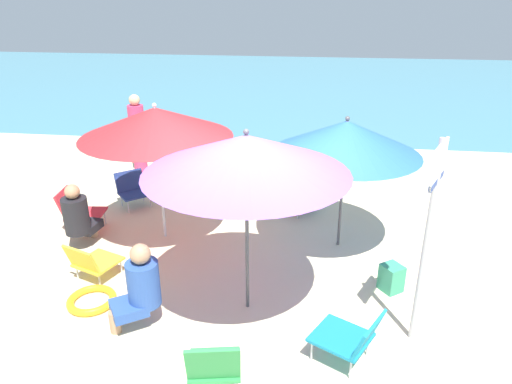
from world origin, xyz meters
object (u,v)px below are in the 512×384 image
at_px(beach_chair_e, 293,190).
at_px(beach_chair_c, 91,261).
at_px(beach_chair_b, 133,188).
at_px(person_b, 139,286).
at_px(person_c, 138,134).
at_px(umbrella_blue, 346,138).
at_px(swim_ring, 92,300).
at_px(beach_chair_f, 78,209).
at_px(beach_bag, 391,278).
at_px(beach_chair_a, 351,336).
at_px(beach_chair_d, 214,365).
at_px(warning_sign, 431,215).
at_px(umbrella_purple, 246,154).
at_px(umbrella_red, 156,122).
at_px(person_a, 78,216).

bearing_deg(beach_chair_e, beach_chair_c, -95.03).
bearing_deg(beach_chair_b, person_b, -19.13).
bearing_deg(person_c, beach_chair_b, 97.96).
bearing_deg(beach_chair_b, beach_chair_c, -33.44).
xyz_separation_m(umbrella_blue, swim_ring, (-2.88, -1.78, -1.55)).
distance_m(beach_chair_f, beach_bag, 4.59).
bearing_deg(umbrella_blue, swim_ring, -148.35).
xyz_separation_m(beach_chair_a, beach_chair_f, (-3.92, 2.31, 0.02)).
height_order(beach_chair_d, person_b, person_b).
xyz_separation_m(beach_chair_c, warning_sign, (3.78, -0.58, 1.15)).
bearing_deg(warning_sign, beach_chair_d, -127.01).
bearing_deg(beach_bag, beach_chair_e, 121.29).
bearing_deg(beach_chair_d, umbrella_purple, -15.04).
distance_m(beach_chair_c, warning_sign, 4.00).
bearing_deg(umbrella_red, umbrella_blue, 1.81).
height_order(umbrella_purple, person_a, umbrella_purple).
height_order(umbrella_blue, person_c, umbrella_blue).
bearing_deg(beach_chair_d, person_b, 37.63).
height_order(person_b, warning_sign, warning_sign).
height_order(beach_chair_c, person_b, person_b).
bearing_deg(umbrella_purple, beach_chair_d, -94.22).
bearing_deg(beach_chair_a, beach_chair_c, 10.44).
bearing_deg(person_b, person_c, -104.35).
bearing_deg(person_b, swim_ring, -55.19).
bearing_deg(swim_ring, person_a, 120.13).
xyz_separation_m(beach_chair_a, warning_sign, (0.67, 0.45, 1.11)).
relative_size(umbrella_purple, person_c, 1.37).
xyz_separation_m(umbrella_blue, beach_bag, (0.60, -1.04, -1.42)).
height_order(beach_chair_e, swim_ring, beach_chair_e).
distance_m(beach_chair_a, beach_chair_b, 4.75).
xyz_separation_m(beach_chair_a, swim_ring, (-2.93, 0.57, -0.27)).
relative_size(umbrella_red, beach_chair_a, 2.74).
xyz_separation_m(beach_chair_d, warning_sign, (1.88, 1.03, 1.08)).
bearing_deg(person_a, beach_chair_c, -138.14).
bearing_deg(swim_ring, umbrella_blue, 31.65).
bearing_deg(beach_chair_f, person_b, -55.19).
bearing_deg(beach_chair_b, beach_bag, 21.95).
relative_size(beach_chair_e, beach_bag, 2.37).
distance_m(beach_chair_e, beach_chair_f, 3.37).
distance_m(umbrella_red, person_c, 2.98).
height_order(beach_chair_f, beach_bag, beach_chair_f).
distance_m(beach_chair_b, swim_ring, 2.77).
relative_size(person_a, warning_sign, 0.44).
xyz_separation_m(umbrella_purple, warning_sign, (1.78, -0.30, -0.42)).
bearing_deg(umbrella_blue, warning_sign, -69.38).
distance_m(umbrella_red, umbrella_blue, 2.54).
xyz_separation_m(warning_sign, beach_bag, (-0.11, 0.85, -1.26)).
distance_m(person_b, warning_sign, 3.02).
relative_size(umbrella_blue, person_c, 1.27).
bearing_deg(umbrella_blue, person_c, 147.46).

